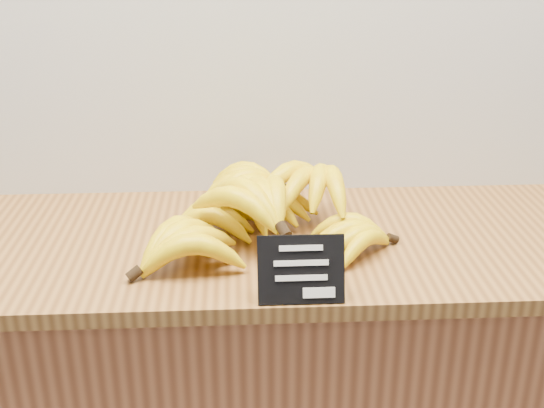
{
  "coord_description": "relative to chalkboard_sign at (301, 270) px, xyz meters",
  "views": [
    {
      "loc": [
        -0.03,
        1.53,
        1.51
      ],
      "look_at": [
        0.03,
        2.7,
        1.02
      ],
      "focal_mm": 45.0,
      "sensor_mm": 36.0,
      "label": 1
    }
  ],
  "objects": [
    {
      "name": "counter_top",
      "position": [
        -0.04,
        0.24,
        -0.07
      ],
      "size": [
        1.46,
        0.54,
        0.03
      ],
      "primitive_type": "cube",
      "color": "#8F5E2C",
      "rests_on": "counter"
    },
    {
      "name": "chalkboard_sign",
      "position": [
        0.0,
        0.0,
        0.0
      ],
      "size": [
        0.14,
        0.04,
        0.11
      ],
      "primitive_type": "cube",
      "rotation": [
        -0.32,
        0.0,
        0.0
      ],
      "color": "black",
      "rests_on": "counter_top"
    },
    {
      "name": "banana_pile",
      "position": [
        -0.06,
        0.24,
        0.01
      ],
      "size": [
        0.51,
        0.34,
        0.13
      ],
      "color": "yellow",
      "rests_on": "counter_top"
    }
  ]
}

